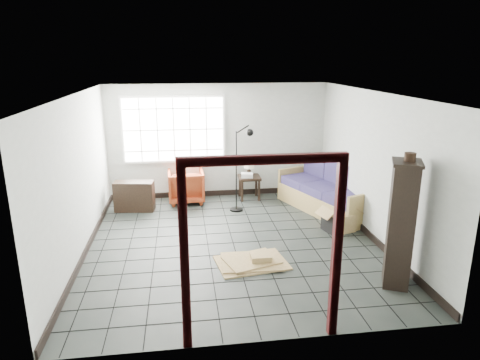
{
  "coord_description": "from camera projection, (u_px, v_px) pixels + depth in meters",
  "views": [
    {
      "loc": [
        -0.83,
        -6.9,
        3.17
      ],
      "look_at": [
        0.16,
        0.3,
        1.07
      ],
      "focal_mm": 32.0,
      "sensor_mm": 36.0,
      "label": 1
    }
  ],
  "objects": [
    {
      "name": "cardboard_pile",
      "position": [
        253.0,
        261.0,
        6.79
      ],
      "size": [
        1.2,
        0.93,
        0.16
      ],
      "rotation": [
        0.0,
        0.0,
        0.1
      ],
      "color": "olive",
      "rests_on": "ground"
    },
    {
      "name": "projector",
      "position": [
        247.0,
        175.0,
        9.69
      ],
      "size": [
        0.29,
        0.24,
        0.09
      ],
      "rotation": [
        0.0,
        0.0,
        -0.14
      ],
      "color": "silver",
      "rests_on": "side_table"
    },
    {
      "name": "side_table",
      "position": [
        249.0,
        180.0,
        9.81
      ],
      "size": [
        0.49,
        0.49,
        0.53
      ],
      "rotation": [
        0.0,
        0.0,
        -0.0
      ],
      "color": "black",
      "rests_on": "ground"
    },
    {
      "name": "pot",
      "position": [
        410.0,
        157.0,
        5.67
      ],
      "size": [
        0.16,
        0.16,
        0.11
      ],
      "rotation": [
        0.0,
        0.0,
        0.02
      ],
      "color": "black",
      "rests_on": "tall_shelf"
    },
    {
      "name": "floor_lamp",
      "position": [
        243.0,
        166.0,
        8.91
      ],
      "size": [
        0.56,
        0.37,
        1.83
      ],
      "rotation": [
        0.0,
        0.0,
        0.39
      ],
      "color": "black",
      "rests_on": "ground"
    },
    {
      "name": "futon_sofa",
      "position": [
        329.0,
        193.0,
        9.07
      ],
      "size": [
        1.66,
        2.49,
        1.03
      ],
      "rotation": [
        0.0,
        0.0,
        0.37
      ],
      "color": "olive",
      "rests_on": "ground"
    },
    {
      "name": "room_shell",
      "position": [
        232.0,
        149.0,
        7.12
      ],
      "size": [
        5.02,
        5.52,
        2.61
      ],
      "color": "#AAAFA8",
      "rests_on": "ground"
    },
    {
      "name": "table_lamp",
      "position": [
        249.0,
        165.0,
        9.77
      ],
      "size": [
        0.28,
        0.28,
        0.37
      ],
      "rotation": [
        0.0,
        0.0,
        -0.18
      ],
      "color": "black",
      "rests_on": "side_table"
    },
    {
      "name": "open_box",
      "position": [
        339.0,
        222.0,
        8.06
      ],
      "size": [
        0.92,
        0.63,
        0.48
      ],
      "rotation": [
        0.0,
        0.0,
        0.29
      ],
      "color": "olive",
      "rests_on": "ground"
    },
    {
      "name": "ground",
      "position": [
        233.0,
        243.0,
        7.56
      ],
      "size": [
        5.5,
        5.5,
        0.0
      ],
      "primitive_type": "plane",
      "color": "black",
      "rests_on": "ground"
    },
    {
      "name": "tall_shelf",
      "position": [
        401.0,
        224.0,
        5.95
      ],
      "size": [
        0.55,
        0.61,
        1.83
      ],
      "rotation": [
        0.0,
        0.0,
        -0.43
      ],
      "color": "black",
      "rests_on": "ground"
    },
    {
      "name": "doorway_trim",
      "position": [
        263.0,
        229.0,
        4.6
      ],
      "size": [
        1.8,
        0.08,
        2.2
      ],
      "color": "#370C0E",
      "rests_on": "ground"
    },
    {
      "name": "console_shelf",
      "position": [
        134.0,
        196.0,
        9.07
      ],
      "size": [
        0.86,
        0.42,
        0.64
      ],
      "rotation": [
        0.0,
        0.0,
        -0.13
      ],
      "color": "black",
      "rests_on": "ground"
    },
    {
      "name": "armchair",
      "position": [
        186.0,
        185.0,
        9.61
      ],
      "size": [
        0.8,
        0.75,
        0.8
      ],
      "primitive_type": "imported",
      "rotation": [
        0.0,
        0.0,
        3.17
      ],
      "color": "maroon",
      "rests_on": "ground"
    },
    {
      "name": "window_panel",
      "position": [
        174.0,
        130.0,
        9.55
      ],
      "size": [
        2.32,
        0.08,
        1.52
      ],
      "color": "silver",
      "rests_on": "ground"
    }
  ]
}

